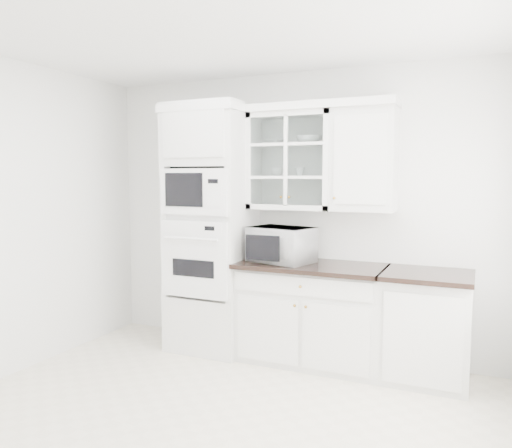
% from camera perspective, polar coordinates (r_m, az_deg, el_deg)
% --- Properties ---
extents(ground, '(4.00, 3.50, 0.01)m').
position_cam_1_polar(ground, '(3.70, -5.67, -21.97)').
color(ground, beige).
rests_on(ground, ground).
extents(room_shell, '(4.00, 3.50, 2.70)m').
position_cam_1_polar(room_shell, '(3.66, -2.56, 6.57)').
color(room_shell, white).
rests_on(room_shell, ground).
extents(oven_column, '(0.76, 0.68, 2.40)m').
position_cam_1_polar(oven_column, '(4.91, -5.16, -0.49)').
color(oven_column, silver).
rests_on(oven_column, ground).
extents(base_cabinet_run, '(1.32, 0.67, 0.92)m').
position_cam_1_polar(base_cabinet_run, '(4.67, 6.36, -10.03)').
color(base_cabinet_run, silver).
rests_on(base_cabinet_run, ground).
extents(extra_base_cabinet, '(0.72, 0.67, 0.92)m').
position_cam_1_polar(extra_base_cabinet, '(4.48, 18.85, -10.97)').
color(extra_base_cabinet, silver).
rests_on(extra_base_cabinet, ground).
extents(upper_cabinet_glass, '(0.80, 0.33, 0.90)m').
position_cam_1_polar(upper_cabinet_glass, '(4.72, 4.14, 7.18)').
color(upper_cabinet_glass, silver).
rests_on(upper_cabinet_glass, room_shell).
extents(upper_cabinet_solid, '(0.55, 0.33, 0.90)m').
position_cam_1_polar(upper_cabinet_solid, '(4.53, 12.25, 7.14)').
color(upper_cabinet_solid, silver).
rests_on(upper_cabinet_solid, room_shell).
extents(crown_molding, '(2.14, 0.38, 0.07)m').
position_cam_1_polar(crown_molding, '(4.77, 2.86, 13.01)').
color(crown_molding, white).
rests_on(crown_molding, room_shell).
extents(countertop_microwave, '(0.66, 0.59, 0.32)m').
position_cam_1_polar(countertop_microwave, '(4.62, 3.03, -2.33)').
color(countertop_microwave, white).
rests_on(countertop_microwave, base_cabinet_run).
extents(bowl_a, '(0.22, 0.22, 0.05)m').
position_cam_1_polar(bowl_a, '(4.79, 2.17, 9.34)').
color(bowl_a, white).
rests_on(bowl_a, upper_cabinet_glass).
extents(bowl_b, '(0.25, 0.25, 0.07)m').
position_cam_1_polar(bowl_b, '(4.68, 6.02, 9.56)').
color(bowl_b, white).
rests_on(bowl_b, upper_cabinet_glass).
extents(cup_a, '(0.13, 0.13, 0.08)m').
position_cam_1_polar(cup_a, '(4.76, 2.39, 5.98)').
color(cup_a, white).
rests_on(cup_a, upper_cabinet_glass).
extents(cup_b, '(0.11, 0.11, 0.09)m').
position_cam_1_polar(cup_b, '(4.70, 5.04, 5.99)').
color(cup_b, white).
rests_on(cup_b, upper_cabinet_glass).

